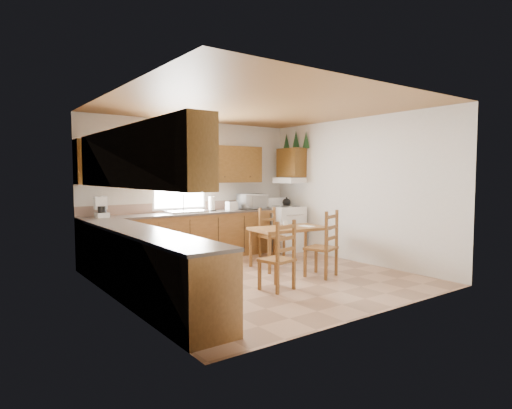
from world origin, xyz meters
TOP-DOWN VIEW (x-y plane):
  - floor at (0.00, 0.00)m, footprint 4.50×4.50m
  - ceiling at (0.00, 0.00)m, footprint 4.50×4.50m
  - wall_left at (-2.25, 0.00)m, footprint 4.50×4.50m
  - wall_right at (2.25, 0.00)m, footprint 4.50×4.50m
  - wall_back at (0.00, 2.25)m, footprint 4.50×4.50m
  - wall_front at (0.00, -2.25)m, footprint 4.50×4.50m
  - lower_cab_back at (-0.38, 1.95)m, footprint 3.75×0.60m
  - lower_cab_left at (-1.95, -0.15)m, footprint 0.60×3.60m
  - counter_back at (-0.38, 1.95)m, footprint 3.75×0.63m
  - counter_left at (-1.95, -0.15)m, footprint 0.63×3.60m
  - backsplash at (-0.38, 2.24)m, footprint 3.75×0.01m
  - upper_cab_back_left at (-1.55, 2.08)m, footprint 1.41×0.33m
  - upper_cab_back_right at (0.86, 2.08)m, footprint 1.25×0.33m
  - upper_cab_left at (-2.08, -0.15)m, footprint 0.33×3.60m
  - upper_cab_stove at (2.08, 1.65)m, footprint 0.33×0.62m
  - range_hood at (2.03, 1.65)m, footprint 0.44×0.62m
  - window_frame at (-0.30, 2.22)m, footprint 1.13×0.02m
  - window_pane at (-0.30, 2.21)m, footprint 1.05×0.01m
  - window_valance at (-0.30, 2.19)m, footprint 1.19×0.01m
  - sink_basin at (-0.30, 1.95)m, footprint 0.75×0.45m
  - pine_decal_a at (2.21, 1.33)m, footprint 0.22×0.22m
  - pine_decal_b at (2.21, 1.65)m, footprint 0.22×0.22m
  - pine_decal_c at (2.21, 1.97)m, footprint 0.22×0.22m
  - stove at (1.88, 1.59)m, footprint 0.70×0.72m
  - coffeemaker at (-1.87, 1.98)m, footprint 0.27×0.30m
  - paper_towel at (0.27, 1.95)m, footprint 0.15×0.15m
  - toaster at (0.71, 1.92)m, footprint 0.23×0.16m
  - microwave at (1.25, 1.94)m, footprint 0.54×0.39m
  - dining_table at (0.93, 0.37)m, footprint 1.40×0.90m
  - chair_near_left at (-0.22, -0.71)m, footprint 0.48×0.47m
  - chair_near_right at (0.86, -0.50)m, footprint 0.56×0.55m
  - chair_far_left at (1.32, 1.75)m, footprint 0.40×0.39m
  - chair_far_right at (1.20, 1.20)m, footprint 0.43×0.41m
  - table_paper at (1.28, 0.29)m, footprint 0.24×0.29m
  - table_card at (0.92, 0.45)m, footprint 0.08×0.04m

SIDE VIEW (x-z plane):
  - floor at x=0.00m, z-range 0.00..0.00m
  - dining_table at x=0.93m, z-range 0.00..0.71m
  - chair_far_left at x=1.32m, z-range 0.00..0.86m
  - lower_cab_back at x=-0.38m, z-range 0.00..0.88m
  - lower_cab_left at x=-1.95m, z-range 0.00..0.88m
  - stove at x=1.88m, z-range 0.00..0.95m
  - chair_far_right at x=1.20m, z-range 0.00..0.98m
  - chair_near_left at x=-0.22m, z-range 0.00..1.00m
  - chair_near_right at x=0.86m, z-range 0.00..1.07m
  - table_paper at x=1.28m, z-range 0.71..0.71m
  - table_card at x=0.92m, z-range 0.71..0.82m
  - counter_back at x=-0.38m, z-range 0.88..0.92m
  - counter_left at x=-1.95m, z-range 0.88..0.92m
  - sink_basin at x=-0.30m, z-range 0.92..0.96m
  - toaster at x=0.71m, z-range 0.92..1.10m
  - backsplash at x=-0.38m, z-range 0.92..1.10m
  - paper_towel at x=0.27m, z-range 0.92..1.21m
  - microwave at x=1.25m, z-range 0.92..1.24m
  - coffeemaker at x=-1.87m, z-range 0.92..1.27m
  - wall_left at x=-2.25m, z-range 1.35..1.35m
  - wall_right at x=2.25m, z-range 1.35..1.35m
  - wall_back at x=0.00m, z-range 1.35..1.35m
  - wall_front at x=0.00m, z-range 1.35..1.35m
  - range_hood at x=2.03m, z-range 1.46..1.58m
  - window_frame at x=-0.30m, z-range 0.96..2.14m
  - window_pane at x=-0.30m, z-range 1.00..2.10m
  - upper_cab_back_left at x=-1.55m, z-range 1.48..2.23m
  - upper_cab_back_right at x=0.86m, z-range 1.48..2.23m
  - upper_cab_left at x=-2.08m, z-range 1.48..2.23m
  - upper_cab_stove at x=2.08m, z-range 1.59..2.21m
  - window_valance at x=-0.30m, z-range 1.93..2.17m
  - pine_decal_a at x=2.21m, z-range 2.20..2.56m
  - pine_decal_c at x=2.21m, z-range 2.20..2.56m
  - pine_decal_b at x=2.21m, z-range 2.24..2.60m
  - ceiling at x=0.00m, z-range 2.70..2.70m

